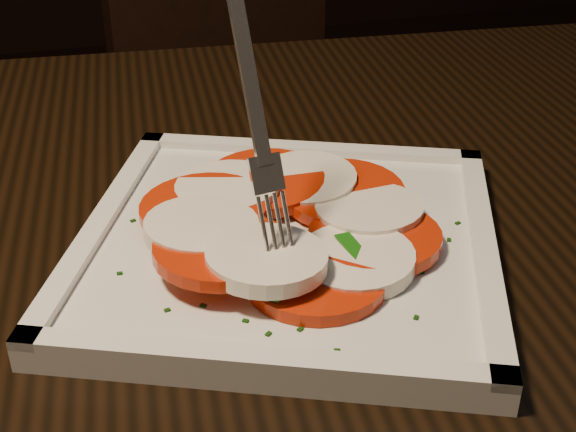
{
  "coord_description": "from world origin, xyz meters",
  "views": [
    {
      "loc": [
        -0.37,
        -0.2,
        1.04
      ],
      "look_at": [
        -0.24,
        0.23,
        0.78
      ],
      "focal_mm": 50.0,
      "sensor_mm": 36.0,
      "label": 1
    }
  ],
  "objects_px": {
    "plate": "(288,245)",
    "chair": "(249,81)",
    "table": "(346,332)",
    "fork": "(246,90)"
  },
  "relations": [
    {
      "from": "plate",
      "to": "fork",
      "type": "distance_m",
      "value": 0.12
    },
    {
      "from": "table",
      "to": "fork",
      "type": "height_order",
      "value": "fork"
    },
    {
      "from": "table",
      "to": "plate",
      "type": "relative_size",
      "value": 4.76
    },
    {
      "from": "table",
      "to": "chair",
      "type": "relative_size",
      "value": 1.36
    },
    {
      "from": "table",
      "to": "plate",
      "type": "height_order",
      "value": "plate"
    },
    {
      "from": "table",
      "to": "chair",
      "type": "distance_m",
      "value": 0.86
    },
    {
      "from": "chair",
      "to": "plate",
      "type": "relative_size",
      "value": 3.5
    },
    {
      "from": "chair",
      "to": "plate",
      "type": "height_order",
      "value": "chair"
    },
    {
      "from": "fork",
      "to": "chair",
      "type": "bearing_deg",
      "value": 66.65
    },
    {
      "from": "plate",
      "to": "chair",
      "type": "bearing_deg",
      "value": 78.28
    }
  ]
}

